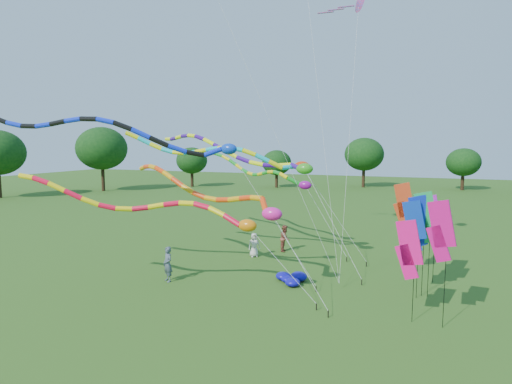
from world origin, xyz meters
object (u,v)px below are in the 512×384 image
(person_b, at_px, (168,264))
(person_c, at_px, (285,238))
(tube_kite_orange, at_px, (216,193))
(blue_nylon_heap, at_px, (291,280))
(person_a, at_px, (254,245))
(tube_kite_red, at_px, (161,208))

(person_b, bearing_deg, person_c, 97.47)
(tube_kite_orange, xyz_separation_m, person_b, (-2.27, -1.18, -3.70))
(tube_kite_orange, height_order, person_c, tube_kite_orange)
(blue_nylon_heap, relative_size, person_c, 0.84)
(tube_kite_orange, distance_m, person_a, 6.32)
(person_a, relative_size, person_b, 0.83)
(person_b, bearing_deg, tube_kite_orange, 59.85)
(person_c, bearing_deg, tube_kite_red, 160.34)
(blue_nylon_heap, distance_m, person_c, 6.80)
(person_b, bearing_deg, blue_nylon_heap, 49.71)
(blue_nylon_heap, bearing_deg, tube_kite_orange, -169.18)
(tube_kite_red, bearing_deg, person_c, 65.85)
(tube_kite_orange, xyz_separation_m, person_c, (1.58, 7.10, -3.74))
(tube_kite_orange, height_order, person_b, tube_kite_orange)
(tube_kite_red, height_order, blue_nylon_heap, tube_kite_red)
(tube_kite_orange, bearing_deg, tube_kite_red, -85.35)
(tube_kite_orange, distance_m, person_c, 8.18)
(tube_kite_orange, relative_size, person_c, 7.33)
(tube_kite_red, bearing_deg, blue_nylon_heap, 29.55)
(tube_kite_red, distance_m, person_b, 4.16)
(person_a, bearing_deg, blue_nylon_heap, -85.49)
(person_a, bearing_deg, person_b, -148.12)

